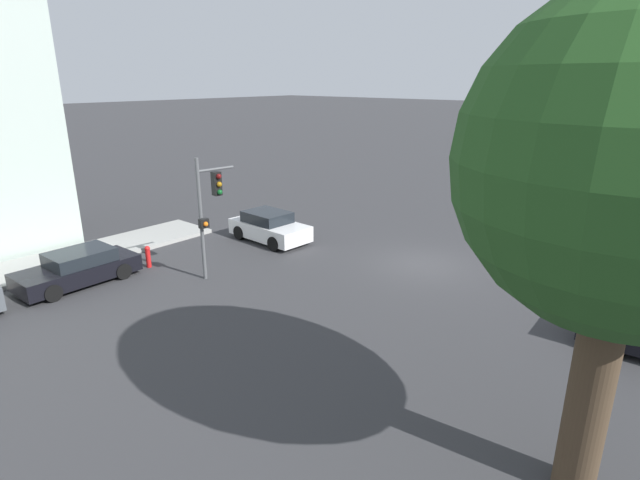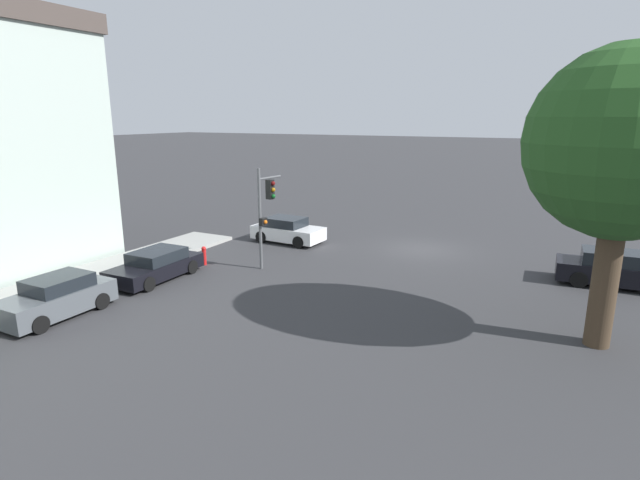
{
  "view_description": "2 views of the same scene",
  "coord_description": "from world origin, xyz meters",
  "views": [
    {
      "loc": [
        -9.41,
        17.73,
        7.46
      ],
      "look_at": [
        1.5,
        4.87,
        1.96
      ],
      "focal_mm": 28.0,
      "sensor_mm": 36.0,
      "label": 1
    },
    {
      "loc": [
        -7.06,
        25.53,
        6.97
      ],
      "look_at": [
        3.37,
        5.33,
        1.31
      ],
      "focal_mm": 28.0,
      "sensor_mm": 36.0,
      "label": 2
    }
  ],
  "objects": [
    {
      "name": "crossing_car_0",
      "position": [
        7.2,
        1.91,
        0.68
      ],
      "size": [
        4.08,
        2.09,
        1.41
      ],
      "rotation": [
        0.0,
        0.0,
        3.1
      ],
      "color": "silver",
      "rests_on": "ground_plane"
    },
    {
      "name": "parked_car_1",
      "position": [
        8.93,
        14.99,
        0.69
      ],
      "size": [
        1.83,
        3.92,
        1.45
      ],
      "rotation": [
        0.0,
        0.0,
        1.57
      ],
      "color": "#4C5156",
      "rests_on": "ground_plane"
    },
    {
      "name": "ground_plane",
      "position": [
        0.0,
        0.0,
        0.0
      ],
      "size": [
        300.0,
        300.0,
        0.0
      ],
      "primitive_type": "plane",
      "color": "#333335"
    },
    {
      "name": "street_tree",
      "position": [
        -8.16,
        8.77,
        6.17
      ],
      "size": [
        5.57,
        5.57,
        9.01
      ],
      "color": "#423323",
      "rests_on": "ground_plane"
    },
    {
      "name": "parked_car_0",
      "position": [
        8.92,
        10.25,
        0.61
      ],
      "size": [
        2.03,
        4.32,
        1.28
      ],
      "rotation": [
        0.0,
        0.0,
        1.59
      ],
      "color": "black",
      "rests_on": "ground_plane"
    },
    {
      "name": "traffic_signal",
      "position": [
        5.58,
        6.51,
        3.01
      ],
      "size": [
        0.49,
        1.74,
        4.7
      ],
      "rotation": [
        0.0,
        0.0,
        3.03
      ],
      "color": "#515456",
      "rests_on": "ground_plane"
    },
    {
      "name": "crossing_car_1",
      "position": [
        -8.98,
        2.1,
        0.72
      ],
      "size": [
        4.8,
        2.04,
        1.51
      ],
      "rotation": [
        0.0,
        0.0,
        3.19
      ],
      "color": "black",
      "rests_on": "ground_plane"
    },
    {
      "name": "fire_hydrant",
      "position": [
        8.45,
        7.62,
        0.49
      ],
      "size": [
        0.22,
        0.22,
        0.92
      ],
      "color": "red",
      "rests_on": "ground_plane"
    }
  ]
}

